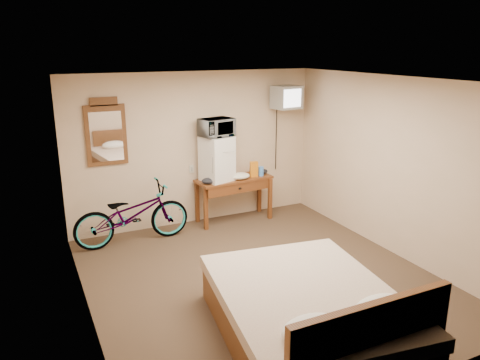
{
  "coord_description": "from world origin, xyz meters",
  "views": [
    {
      "loc": [
        -2.59,
        -4.79,
        2.89
      ],
      "look_at": [
        0.13,
        0.86,
        1.08
      ],
      "focal_mm": 35.0,
      "sensor_mm": 36.0,
      "label": 1
    }
  ],
  "objects_px": {
    "wall_mirror": "(106,133)",
    "bed": "(310,314)",
    "bicycle": "(132,214)",
    "mini_fridge": "(217,159)",
    "desk": "(235,186)",
    "blue_cup": "(261,171)",
    "microwave": "(216,128)",
    "crt_television": "(286,97)"
  },
  "relations": [
    {
      "from": "desk",
      "to": "wall_mirror",
      "type": "relative_size",
      "value": 1.3
    },
    {
      "from": "desk",
      "to": "blue_cup",
      "type": "xyz_separation_m",
      "value": [
        0.47,
        -0.04,
        0.21
      ]
    },
    {
      "from": "microwave",
      "to": "mini_fridge",
      "type": "bearing_deg",
      "value": -136.46
    },
    {
      "from": "desk",
      "to": "microwave",
      "type": "xyz_separation_m",
      "value": [
        -0.31,
        0.03,
        1.0
      ]
    },
    {
      "from": "blue_cup",
      "to": "mini_fridge",
      "type": "bearing_deg",
      "value": 175.07
    },
    {
      "from": "mini_fridge",
      "to": "blue_cup",
      "type": "height_order",
      "value": "mini_fridge"
    },
    {
      "from": "mini_fridge",
      "to": "wall_mirror",
      "type": "bearing_deg",
      "value": 171.8
    },
    {
      "from": "desk",
      "to": "bed",
      "type": "distance_m",
      "value": 3.46
    },
    {
      "from": "blue_cup",
      "to": "bicycle",
      "type": "xyz_separation_m",
      "value": [
        -2.25,
        -0.13,
        -0.37
      ]
    },
    {
      "from": "bicycle",
      "to": "bed",
      "type": "height_order",
      "value": "bicycle"
    },
    {
      "from": "microwave",
      "to": "wall_mirror",
      "type": "xyz_separation_m",
      "value": [
        -1.68,
        0.24,
        0.01
      ]
    },
    {
      "from": "microwave",
      "to": "crt_television",
      "type": "xyz_separation_m",
      "value": [
        1.28,
        -0.01,
        0.42
      ]
    },
    {
      "from": "wall_mirror",
      "to": "mini_fridge",
      "type": "bearing_deg",
      "value": -8.2
    },
    {
      "from": "microwave",
      "to": "bed",
      "type": "xyz_separation_m",
      "value": [
        -0.44,
        -3.4,
        -1.34
      ]
    },
    {
      "from": "microwave",
      "to": "wall_mirror",
      "type": "height_order",
      "value": "wall_mirror"
    },
    {
      "from": "desk",
      "to": "microwave",
      "type": "height_order",
      "value": "microwave"
    },
    {
      "from": "mini_fridge",
      "to": "crt_television",
      "type": "relative_size",
      "value": 1.24
    },
    {
      "from": "blue_cup",
      "to": "crt_television",
      "type": "xyz_separation_m",
      "value": [
        0.5,
        0.06,
        1.22
      ]
    },
    {
      "from": "blue_cup",
      "to": "desk",
      "type": "bearing_deg",
      "value": 175.32
    },
    {
      "from": "wall_mirror",
      "to": "desk",
      "type": "bearing_deg",
      "value": -7.76
    },
    {
      "from": "crt_television",
      "to": "wall_mirror",
      "type": "distance_m",
      "value": 3.0
    },
    {
      "from": "crt_television",
      "to": "blue_cup",
      "type": "bearing_deg",
      "value": -173.22
    },
    {
      "from": "wall_mirror",
      "to": "bed",
      "type": "distance_m",
      "value": 4.07
    },
    {
      "from": "desk",
      "to": "bed",
      "type": "bearing_deg",
      "value": -102.42
    },
    {
      "from": "bicycle",
      "to": "mini_fridge",
      "type": "bearing_deg",
      "value": -83.73
    },
    {
      "from": "desk",
      "to": "bicycle",
      "type": "distance_m",
      "value": 1.79
    },
    {
      "from": "mini_fridge",
      "to": "bed",
      "type": "distance_m",
      "value": 3.52
    },
    {
      "from": "desk",
      "to": "blue_cup",
      "type": "relative_size",
      "value": 8.3
    },
    {
      "from": "bed",
      "to": "bicycle",
      "type": "bearing_deg",
      "value": 107.93
    },
    {
      "from": "wall_mirror",
      "to": "bicycle",
      "type": "xyz_separation_m",
      "value": [
        0.21,
        -0.44,
        -1.18
      ]
    },
    {
      "from": "mini_fridge",
      "to": "bicycle",
      "type": "relative_size",
      "value": 0.42
    },
    {
      "from": "mini_fridge",
      "to": "blue_cup",
      "type": "xyz_separation_m",
      "value": [
        0.78,
        -0.07,
        -0.29
      ]
    },
    {
      "from": "desk",
      "to": "crt_television",
      "type": "distance_m",
      "value": 1.72
    },
    {
      "from": "desk",
      "to": "bicycle",
      "type": "relative_size",
      "value": 0.76
    },
    {
      "from": "crt_television",
      "to": "bicycle",
      "type": "height_order",
      "value": "crt_television"
    },
    {
      "from": "desk",
      "to": "wall_mirror",
      "type": "xyz_separation_m",
      "value": [
        -1.99,
        0.27,
        1.01
      ]
    },
    {
      "from": "bed",
      "to": "crt_television",
      "type": "bearing_deg",
      "value": 63.14
    },
    {
      "from": "bicycle",
      "to": "bed",
      "type": "distance_m",
      "value": 3.37
    },
    {
      "from": "desk",
      "to": "microwave",
      "type": "bearing_deg",
      "value": 174.65
    },
    {
      "from": "microwave",
      "to": "bicycle",
      "type": "height_order",
      "value": "microwave"
    },
    {
      "from": "mini_fridge",
      "to": "wall_mirror",
      "type": "distance_m",
      "value": 1.78
    },
    {
      "from": "mini_fridge",
      "to": "bicycle",
      "type": "distance_m",
      "value": 1.62
    }
  ]
}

